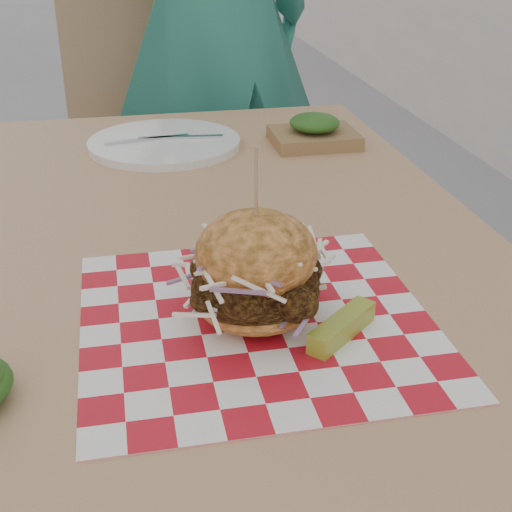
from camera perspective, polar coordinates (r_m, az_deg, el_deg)
The scene contains 8 objects.
diner at distance 1.88m, azimuth -3.41°, elevation 18.64°, with size 0.65×0.42×1.77m, color #2C806D.
patio_table at distance 0.98m, azimuth -5.15°, elevation -2.39°, with size 0.80×1.20×0.75m.
patio_chair at distance 2.03m, azimuth -8.73°, elevation 9.33°, with size 0.43×0.43×0.95m.
paper_liner at distance 0.75m, azimuth -0.00°, elevation -5.08°, with size 0.36×0.36×0.00m, color red.
sandwich at distance 0.72m, azimuth -0.00°, elevation -1.52°, with size 0.16×0.16×0.19m.
pickle_spear at distance 0.72m, azimuth 6.89°, elevation -5.66°, with size 0.10×0.02×0.02m, color #9DAA31.
place_setting at distance 1.29m, azimuth -7.34°, elevation 8.95°, with size 0.27×0.27×0.02m.
kraft_tray at distance 1.30m, azimuth 4.68°, elevation 9.85°, with size 0.15×0.12×0.06m.
Camera 1 is at (0.24, -1.02, 1.14)m, focal length 50.00 mm.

